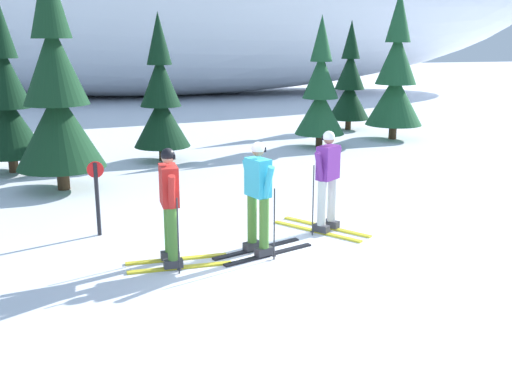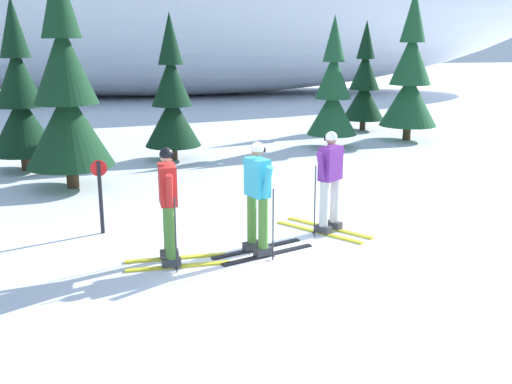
{
  "view_description": "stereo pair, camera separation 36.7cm",
  "coord_description": "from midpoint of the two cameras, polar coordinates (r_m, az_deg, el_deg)",
  "views": [
    {
      "loc": [
        -2.35,
        -8.67,
        3.35
      ],
      "look_at": [
        0.0,
        0.25,
        0.95
      ],
      "focal_mm": 42.46,
      "sensor_mm": 36.0,
      "label": 1
    },
    {
      "loc": [
        -1.99,
        -8.75,
        3.35
      ],
      "look_at": [
        0.0,
        0.25,
        0.95
      ],
      "focal_mm": 42.46,
      "sensor_mm": 36.0,
      "label": 2
    }
  ],
  "objects": [
    {
      "name": "pine_tree_left",
      "position": [
        16.2,
        -20.75,
        8.15
      ],
      "size": [
        1.66,
        1.66,
        4.29
      ],
      "color": "#47301E",
      "rests_on": "ground"
    },
    {
      "name": "pine_tree_right",
      "position": [
        22.25,
        10.65,
        9.88
      ],
      "size": [
        1.49,
        1.49,
        3.87
      ],
      "color": "#47301E",
      "rests_on": "ground"
    },
    {
      "name": "ground_plane",
      "position": [
        9.58,
        1.41,
        -5.88
      ],
      "size": [
        120.0,
        120.0,
        0.0
      ],
      "primitive_type": "plane",
      "color": "white"
    },
    {
      "name": "pine_tree_center",
      "position": [
        16.64,
        -7.3,
        8.62
      ],
      "size": [
        1.53,
        1.53,
        3.95
      ],
      "color": "#47301E",
      "rests_on": "ground"
    },
    {
      "name": "skier_red_jacket",
      "position": [
        8.97,
        -7.06,
        -1.03
      ],
      "size": [
        1.56,
        0.83,
        1.78
      ],
      "color": "gold",
      "rests_on": "ground"
    },
    {
      "name": "pine_tree_center_right",
      "position": [
        18.63,
        7.82,
        9.22
      ],
      "size": [
        1.52,
        1.52,
        3.94
      ],
      "color": "#47301E",
      "rests_on": "ground"
    },
    {
      "name": "pine_tree_center_left",
      "position": [
        13.91,
        -16.73,
        8.81
      ],
      "size": [
        1.93,
        1.93,
        5.01
      ],
      "color": "#47301E",
      "rests_on": "ground"
    },
    {
      "name": "pine_tree_far_right",
      "position": [
        20.38,
        14.83,
        10.31
      ],
      "size": [
        1.84,
        1.84,
        4.77
      ],
      "color": "#47301E",
      "rests_on": "ground"
    },
    {
      "name": "trail_marker_post",
      "position": [
        10.66,
        -13.51,
        0.01
      ],
      "size": [
        0.28,
        0.07,
        1.3
      ],
      "color": "black",
      "rests_on": "ground"
    },
    {
      "name": "skier_purple_jacket",
      "position": [
        10.48,
        7.94,
        1.1
      ],
      "size": [
        1.41,
        1.7,
        1.78
      ],
      "color": "gold",
      "rests_on": "ground"
    },
    {
      "name": "skier_cyan_jacket",
      "position": [
        9.31,
        1.3,
        -0.41
      ],
      "size": [
        1.69,
        0.97,
        1.79
      ],
      "color": "black",
      "rests_on": "ground"
    }
  ]
}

